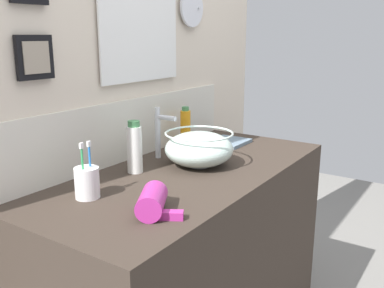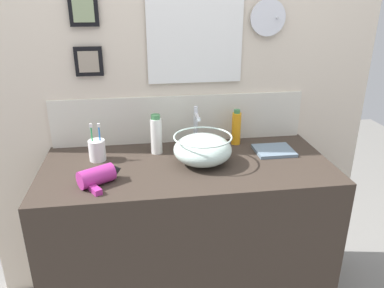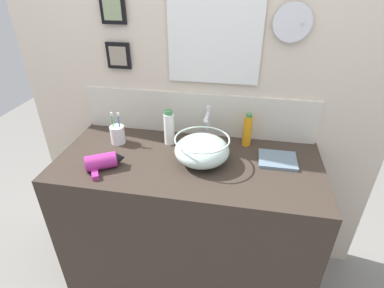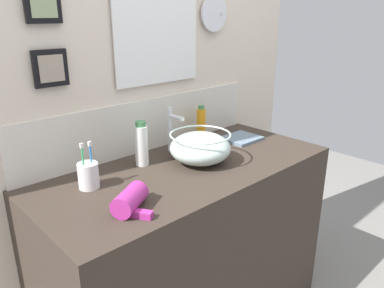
# 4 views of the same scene
# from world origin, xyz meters

# --- Properties ---
(vanity_counter) EXTENTS (1.36, 0.61, 0.90)m
(vanity_counter) POSITION_xyz_m (0.00, 0.00, 0.45)
(vanity_counter) COLOR #382D26
(vanity_counter) RESTS_ON ground
(back_panel) EXTENTS (2.10, 0.09, 2.57)m
(back_panel) POSITION_xyz_m (0.00, 0.33, 1.28)
(back_panel) COLOR beige
(back_panel) RESTS_ON ground
(glass_bowl_sink) EXTENTS (0.27, 0.27, 0.14)m
(glass_bowl_sink) POSITION_xyz_m (0.07, 0.00, 0.97)
(glass_bowl_sink) COLOR silver
(glass_bowl_sink) RESTS_ON vanity_counter
(faucet) EXTENTS (0.02, 0.10, 0.22)m
(faucet) POSITION_xyz_m (0.07, 0.20, 1.02)
(faucet) COLOR silver
(faucet) RESTS_ON vanity_counter
(hair_drier) EXTENTS (0.20, 0.20, 0.08)m
(hair_drier) POSITION_xyz_m (-0.39, -0.14, 0.94)
(hair_drier) COLOR #B22D8C
(hair_drier) RESTS_ON vanity_counter
(toothbrush_cup) EXTENTS (0.08, 0.08, 0.19)m
(toothbrush_cup) POSITION_xyz_m (-0.42, 0.11, 0.95)
(toothbrush_cup) COLOR white
(toothbrush_cup) RESTS_ON vanity_counter
(soap_dispenser) EXTENTS (0.05, 0.05, 0.19)m
(soap_dispenser) POSITION_xyz_m (0.29, 0.22, 0.99)
(soap_dispenser) COLOR orange
(soap_dispenser) RESTS_ON vanity_counter
(shampoo_bottle) EXTENTS (0.06, 0.06, 0.20)m
(shampoo_bottle) POSITION_xyz_m (-0.13, 0.16, 1.00)
(shampoo_bottle) COLOR white
(shampoo_bottle) RESTS_ON vanity_counter
(hand_towel) EXTENTS (0.19, 0.17, 0.02)m
(hand_towel) POSITION_xyz_m (0.45, 0.08, 0.91)
(hand_towel) COLOR slate
(hand_towel) RESTS_ON vanity_counter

